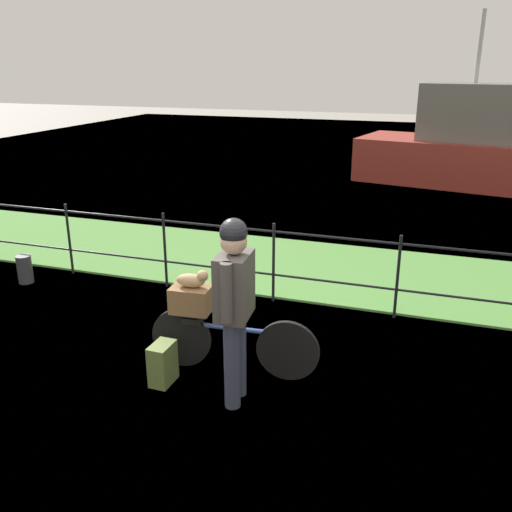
% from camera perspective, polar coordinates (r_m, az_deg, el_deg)
% --- Properties ---
extents(ground_plane, '(60.00, 60.00, 0.00)m').
position_cam_1_polar(ground_plane, '(5.27, -5.34, -13.63)').
color(ground_plane, gray).
extents(grass_strip, '(27.00, 2.40, 0.03)m').
position_cam_1_polar(grass_strip, '(8.16, 4.40, -1.09)').
color(grass_strip, '#569342').
rests_on(grass_strip, ground).
extents(harbor_water, '(30.00, 30.00, 0.00)m').
position_cam_1_polar(harbor_water, '(14.93, 11.41, 7.94)').
color(harbor_water, '#60849E').
rests_on(harbor_water, ground).
extents(iron_fence, '(18.04, 0.04, 1.02)m').
position_cam_1_polar(iron_fence, '(6.82, 1.82, -0.11)').
color(iron_fence, black).
rests_on(iron_fence, ground).
extents(bicycle_main, '(1.66, 0.22, 0.60)m').
position_cam_1_polar(bicycle_main, '(5.38, -2.58, -8.82)').
color(bicycle_main, black).
rests_on(bicycle_main, ground).
extents(wooden_crate, '(0.40, 0.30, 0.25)m').
position_cam_1_polar(wooden_crate, '(5.31, -6.67, -4.42)').
color(wooden_crate, brown).
rests_on(wooden_crate, bicycle_main).
extents(terrier_dog, '(0.32, 0.16, 0.18)m').
position_cam_1_polar(terrier_dog, '(5.23, -6.50, -2.42)').
color(terrier_dog, tan).
rests_on(terrier_dog, wooden_crate).
extents(cyclist_person, '(0.29, 0.54, 1.68)m').
position_cam_1_polar(cyclist_person, '(4.65, -2.24, -4.20)').
color(cyclist_person, '#383D51').
rests_on(cyclist_person, ground).
extents(backpack_on_paving, '(0.19, 0.28, 0.40)m').
position_cam_1_polar(backpack_on_paving, '(5.33, -9.59, -10.87)').
color(backpack_on_paving, olive).
rests_on(backpack_on_paving, ground).
extents(mooring_bollard, '(0.20, 0.20, 0.39)m').
position_cam_1_polar(mooring_bollard, '(8.17, -22.72, -1.26)').
color(mooring_bollard, '#38383D').
rests_on(mooring_bollard, ground).
extents(moored_boat_near, '(5.41, 3.02, 3.99)m').
position_cam_1_polar(moored_boat_near, '(14.62, 20.92, 10.28)').
color(moored_boat_near, '#9E3328').
rests_on(moored_boat_near, ground).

